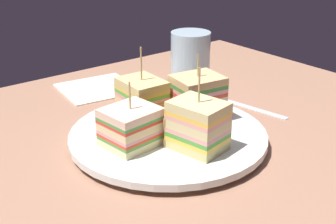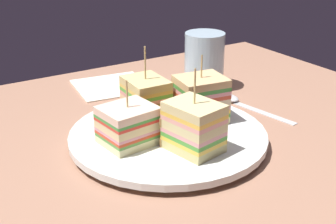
# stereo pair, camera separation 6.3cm
# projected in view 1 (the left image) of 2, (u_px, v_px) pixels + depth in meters

# --- Properties ---
(ground_plane) EXTENTS (0.91, 0.73, 0.02)m
(ground_plane) POSITION_uv_depth(u_px,v_px,m) (168.00, 149.00, 0.65)
(ground_plane) COLOR #A1725A
(plate) EXTENTS (0.27, 0.27, 0.02)m
(plate) POSITION_uv_depth(u_px,v_px,m) (168.00, 136.00, 0.64)
(plate) COLOR white
(plate) RESTS_ON ground_plane
(sandwich_wedge_0) EXTENTS (0.06, 0.07, 0.11)m
(sandwich_wedge_0) POSITION_uv_depth(u_px,v_px,m) (140.00, 100.00, 0.67)
(sandwich_wedge_0) COLOR beige
(sandwich_wedge_0) RESTS_ON plate
(sandwich_wedge_1) EXTENTS (0.07, 0.07, 0.09)m
(sandwich_wedge_1) POSITION_uv_depth(u_px,v_px,m) (131.00, 127.00, 0.60)
(sandwich_wedge_1) COLOR beige
(sandwich_wedge_1) RESTS_ON plate
(sandwich_wedge_2) EXTENTS (0.06, 0.08, 0.11)m
(sandwich_wedge_2) POSITION_uv_depth(u_px,v_px,m) (197.00, 126.00, 0.58)
(sandwich_wedge_2) COLOR #D0C47D
(sandwich_wedge_2) RESTS_ON plate
(sandwich_wedge_3) EXTENTS (0.08, 0.07, 0.10)m
(sandwich_wedge_3) POSITION_uv_depth(u_px,v_px,m) (197.00, 98.00, 0.67)
(sandwich_wedge_3) COLOR beige
(sandwich_wedge_3) RESTS_ON plate
(chip_pile) EXTENTS (0.07, 0.07, 0.02)m
(chip_pile) POSITION_uv_depth(u_px,v_px,m) (167.00, 120.00, 0.65)
(chip_pile) COLOR #F2D984
(chip_pile) RESTS_ON plate
(salad_garnish) EXTENTS (0.05, 0.06, 0.01)m
(salad_garnish) POSITION_uv_depth(u_px,v_px,m) (112.00, 118.00, 0.67)
(salad_garnish) COLOR #52A14E
(salad_garnish) RESTS_ON plate
(spoon) EXTENTS (0.05, 0.15, 0.01)m
(spoon) POSITION_uv_depth(u_px,v_px,m) (227.00, 99.00, 0.79)
(spoon) COLOR silver
(spoon) RESTS_ON ground_plane
(napkin) EXTENTS (0.14, 0.14, 0.01)m
(napkin) POSITION_uv_depth(u_px,v_px,m) (98.00, 88.00, 0.85)
(napkin) COLOR white
(napkin) RESTS_ON ground_plane
(drinking_glass) EXTENTS (0.07, 0.07, 0.10)m
(drinking_glass) POSITION_uv_depth(u_px,v_px,m) (190.00, 64.00, 0.84)
(drinking_glass) COLOR #ADC9DA
(drinking_glass) RESTS_ON ground_plane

